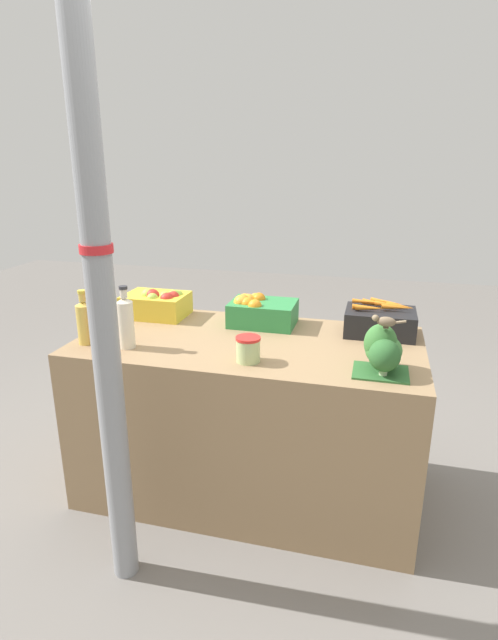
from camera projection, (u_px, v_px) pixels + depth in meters
name	position (u px, v px, depth m)	size (l,w,h in m)	color
ground_plane	(249.00, 485.00, 2.63)	(10.00, 10.00, 0.00)	slate
market_table	(249.00, 416.00, 2.50)	(1.62, 0.82, 0.81)	#937551
support_pole	(98.00, 270.00, 1.69)	(0.11, 0.11, 2.55)	gray
apple_crate	(158.00, 303.00, 2.71)	(0.33, 0.25, 0.16)	gold
orange_crate	(259.00, 310.00, 2.58)	(0.33, 0.25, 0.16)	#2D8442
carrot_crate	(380.00, 321.00, 2.44)	(0.33, 0.25, 0.16)	black
broccoli_pile	(383.00, 350.00, 2.00)	(0.22, 0.21, 0.19)	#2D602D
juice_bottle_golden	(85.00, 321.00, 2.30)	(0.07, 0.07, 0.26)	gold
juice_bottle_ruby	(105.00, 320.00, 2.27)	(0.06, 0.06, 0.29)	#B2333D
juice_bottle_cloudy	(126.00, 321.00, 2.24)	(0.07, 0.07, 0.29)	beige
pickle_jar	(248.00, 349.00, 2.11)	(0.11, 0.11, 0.11)	#B2C684
sparrow_bird	(385.00, 321.00, 1.94)	(0.14, 0.04, 0.05)	#4C3D2D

